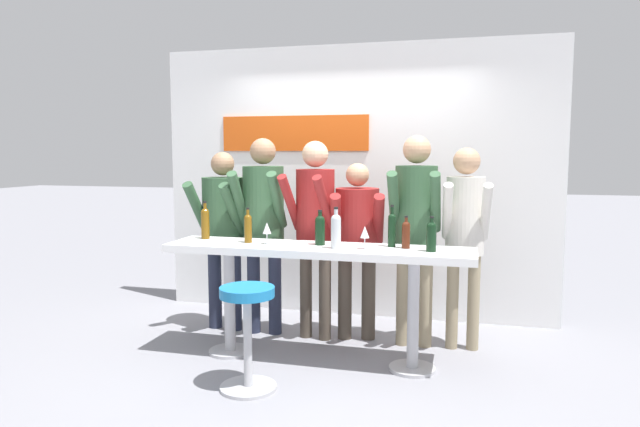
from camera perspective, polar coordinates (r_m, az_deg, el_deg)
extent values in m
plane|color=gray|center=(4.75, -0.25, -14.50)|extent=(40.00, 40.00, 0.00)
cube|color=white|center=(5.84, 3.39, 3.19)|extent=(4.05, 0.10, 2.75)
cube|color=#DB5114|center=(5.93, -2.63, 8.02)|extent=(1.56, 0.02, 0.36)
cube|color=white|center=(4.51, -0.26, -3.64)|extent=(2.45, 0.53, 0.06)
cylinder|color=#B2B2B7|center=(4.85, -9.03, -8.39)|extent=(0.09, 0.09, 0.88)
cylinder|color=#B2B2B7|center=(4.98, -8.94, -13.42)|extent=(0.36, 0.36, 0.02)
cylinder|color=#B2B2B7|center=(4.47, 9.30, -9.64)|extent=(0.09, 0.09, 0.88)
cylinder|color=#B2B2B7|center=(4.62, 9.20, -15.04)|extent=(0.36, 0.36, 0.02)
cylinder|color=#B2B2B7|center=(4.26, -7.17, -16.85)|extent=(0.41, 0.41, 0.02)
cylinder|color=#B2B2B7|center=(4.14, -7.24, -12.39)|extent=(0.06, 0.06, 0.68)
cylinder|color=#1972B2|center=(4.05, -7.31, -7.78)|extent=(0.39, 0.39, 0.07)
cylinder|color=#23283D|center=(5.57, -10.46, -7.15)|extent=(0.12, 0.12, 0.80)
cylinder|color=#23283D|center=(5.47, -8.52, -7.37)|extent=(0.12, 0.12, 0.80)
cylinder|color=#335638|center=(5.40, -9.63, 0.21)|extent=(0.43, 0.43, 0.64)
sphere|color=#9E7556|center=(5.37, -9.72, 4.92)|extent=(0.22, 0.22, 0.22)
cylinder|color=#335638|center=(5.36, -12.18, 0.60)|extent=(0.13, 0.39, 0.50)
cylinder|color=#335638|center=(5.17, -8.73, 0.47)|extent=(0.13, 0.39, 0.50)
cylinder|color=#23283D|center=(5.37, -6.64, -7.28)|extent=(0.12, 0.12, 0.86)
cylinder|color=#23283D|center=(5.31, -4.53, -7.41)|extent=(0.12, 0.12, 0.86)
cylinder|color=#335638|center=(5.21, -5.68, 0.96)|extent=(0.39, 0.39, 0.68)
sphere|color=#9E7556|center=(5.19, -5.74, 6.22)|extent=(0.23, 0.23, 0.23)
cylinder|color=#335638|center=(5.10, -8.14, 1.38)|extent=(0.11, 0.41, 0.53)
cylinder|color=#335638|center=(4.99, -4.32, 1.32)|extent=(0.11, 0.41, 0.53)
cylinder|color=#473D33|center=(5.20, -1.42, -7.74)|extent=(0.11, 0.11, 0.85)
cylinder|color=#473D33|center=(5.13, 0.49, -7.95)|extent=(0.11, 0.11, 0.85)
cylinder|color=maroon|center=(5.03, -0.48, 0.60)|extent=(0.39, 0.39, 0.67)
sphere|color=#D6AD89|center=(5.01, -0.48, 5.96)|extent=(0.23, 0.23, 0.23)
cylinder|color=maroon|center=(4.95, -2.96, 1.07)|extent=(0.14, 0.40, 0.52)
cylinder|color=maroon|center=(4.82, 0.47, 0.93)|extent=(0.14, 0.40, 0.52)
cylinder|color=#473D33|center=(5.17, 2.50, -8.35)|extent=(0.12, 0.12, 0.76)
cylinder|color=#473D33|center=(5.17, 4.87, -8.37)|extent=(0.12, 0.12, 0.76)
cylinder|color=maroon|center=(5.05, 3.74, -0.87)|extent=(0.45, 0.45, 0.60)
sphere|color=tan|center=(5.01, 3.77, 3.89)|extent=(0.21, 0.21, 0.21)
cylinder|color=maroon|center=(4.90, 1.60, -0.56)|extent=(0.16, 0.38, 0.47)
cylinder|color=maroon|center=(4.90, 5.87, -0.60)|extent=(0.16, 0.38, 0.47)
cylinder|color=gray|center=(5.05, 8.28, -8.12)|extent=(0.11, 0.11, 0.87)
cylinder|color=gray|center=(5.03, 10.52, -8.20)|extent=(0.11, 0.11, 0.87)
cylinder|color=#335638|center=(4.91, 9.56, 0.71)|extent=(0.36, 0.36, 0.69)
sphere|color=tan|center=(4.88, 9.66, 6.33)|extent=(0.24, 0.24, 0.24)
cylinder|color=#335638|center=(4.75, 7.39, 1.16)|extent=(0.09, 0.41, 0.53)
cylinder|color=#335638|center=(4.72, 11.47, 1.07)|extent=(0.09, 0.41, 0.53)
cylinder|color=gray|center=(5.04, 13.10, -8.53)|extent=(0.10, 0.10, 0.82)
cylinder|color=gray|center=(5.05, 15.09, -8.55)|extent=(0.10, 0.10, 0.82)
cylinder|color=beige|center=(4.91, 14.32, -0.20)|extent=(0.34, 0.34, 0.65)
sphere|color=tan|center=(4.89, 14.46, 5.10)|extent=(0.22, 0.22, 0.22)
cylinder|color=beige|center=(4.74, 12.62, 0.19)|extent=(0.10, 0.38, 0.50)
cylinder|color=beige|center=(4.76, 16.24, 0.12)|extent=(0.10, 0.38, 0.50)
cylinder|color=brown|center=(4.96, -11.40, -1.19)|extent=(0.07, 0.07, 0.23)
sphere|color=brown|center=(4.95, -11.43, 0.11)|extent=(0.07, 0.07, 0.07)
cylinder|color=brown|center=(4.94, -11.44, 0.57)|extent=(0.03, 0.03, 0.08)
cylinder|color=black|center=(4.94, -11.45, 1.13)|extent=(0.03, 0.03, 0.02)
cylinder|color=#4C1E0F|center=(4.43, 8.59, -2.33)|extent=(0.06, 0.06, 0.18)
sphere|color=#4C1E0F|center=(4.42, 8.61, -1.20)|extent=(0.06, 0.06, 0.06)
cylinder|color=#4C1E0F|center=(4.42, 8.61, -0.80)|extent=(0.02, 0.02, 0.06)
cylinder|color=black|center=(4.41, 8.62, -0.31)|extent=(0.03, 0.03, 0.01)
cylinder|color=black|center=(4.54, 0.00, -1.93)|extent=(0.08, 0.08, 0.20)
sphere|color=black|center=(4.53, 0.00, -0.70)|extent=(0.08, 0.08, 0.08)
cylinder|color=black|center=(4.52, 0.00, -0.26)|extent=(0.03, 0.03, 0.07)
cylinder|color=black|center=(4.52, 0.00, 0.27)|extent=(0.03, 0.03, 0.01)
cylinder|color=black|center=(4.49, 7.20, -1.86)|extent=(0.06, 0.06, 0.23)
sphere|color=black|center=(4.47, 7.22, -0.40)|extent=(0.06, 0.06, 0.06)
cylinder|color=black|center=(4.47, 7.22, 0.12)|extent=(0.02, 0.02, 0.08)
cylinder|color=black|center=(4.46, 7.23, 0.75)|extent=(0.03, 0.03, 0.02)
cylinder|color=black|center=(4.32, 11.07, -2.54)|extent=(0.07, 0.07, 0.19)
sphere|color=black|center=(4.31, 11.09, -1.32)|extent=(0.07, 0.07, 0.07)
cylinder|color=black|center=(4.30, 11.10, -0.88)|extent=(0.03, 0.03, 0.07)
cylinder|color=black|center=(4.30, 11.11, -0.36)|extent=(0.03, 0.03, 0.01)
cylinder|color=#B7BCC1|center=(4.38, 1.60, -2.06)|extent=(0.08, 0.08, 0.23)
sphere|color=#B7BCC1|center=(4.36, 1.61, -0.59)|extent=(0.08, 0.08, 0.08)
cylinder|color=#B7BCC1|center=(4.36, 1.61, -0.07)|extent=(0.03, 0.03, 0.08)
cylinder|color=black|center=(4.35, 1.61, 0.56)|extent=(0.03, 0.03, 0.02)
cylinder|color=brown|center=(4.69, -7.21, -1.69)|extent=(0.06, 0.06, 0.20)
sphere|color=brown|center=(4.68, -7.22, -0.46)|extent=(0.06, 0.06, 0.06)
cylinder|color=brown|center=(4.68, -7.23, -0.03)|extent=(0.02, 0.02, 0.07)
cylinder|color=black|center=(4.67, -7.24, 0.50)|extent=(0.03, 0.03, 0.01)
cylinder|color=silver|center=(4.61, -5.32, -3.04)|extent=(0.06, 0.06, 0.01)
cylinder|color=silver|center=(4.60, -5.32, -2.51)|extent=(0.01, 0.01, 0.08)
cone|color=silver|center=(4.59, -5.34, -1.45)|extent=(0.07, 0.07, 0.09)
cylinder|color=silver|center=(4.37, 4.49, -3.53)|extent=(0.06, 0.06, 0.01)
cylinder|color=silver|center=(4.37, 4.49, -2.97)|extent=(0.01, 0.01, 0.08)
cone|color=silver|center=(4.35, 4.50, -1.86)|extent=(0.07, 0.07, 0.09)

